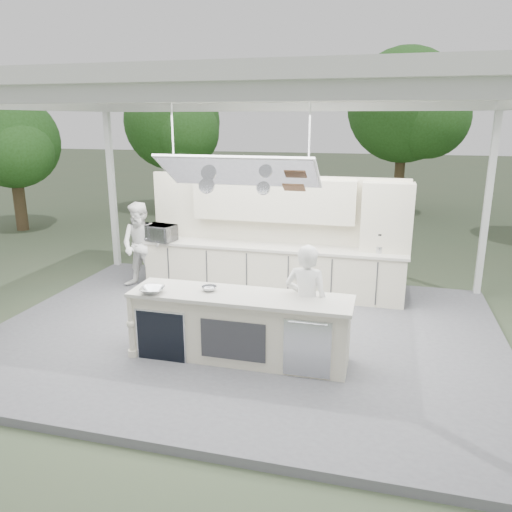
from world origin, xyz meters
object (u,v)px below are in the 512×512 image
(demo_island, at_px, (239,327))
(back_counter, at_px, (271,269))
(head_chef, at_px, (306,303))
(sous_chef, at_px, (141,246))

(demo_island, bearing_deg, back_counter, 93.63)
(head_chef, relative_size, sous_chef, 0.97)
(demo_island, xyz_separation_m, sous_chef, (-2.72, 2.46, 0.39))
(head_chef, bearing_deg, back_counter, -59.97)
(back_counter, distance_m, head_chef, 2.84)
(head_chef, bearing_deg, sous_chef, -24.45)
(demo_island, xyz_separation_m, head_chef, (0.91, 0.21, 0.36))
(back_counter, bearing_deg, head_chef, -67.28)
(demo_island, distance_m, back_counter, 2.82)
(sous_chef, bearing_deg, head_chef, -29.53)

